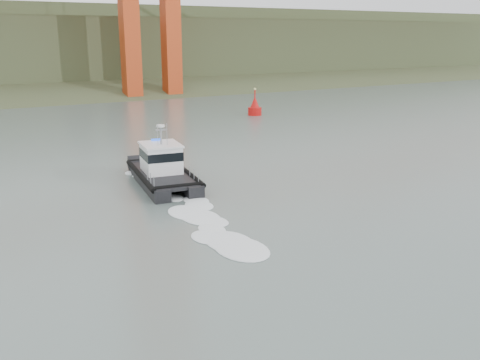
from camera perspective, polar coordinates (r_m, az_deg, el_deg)
The scene contains 3 objects.
ground at distance 28.47m, azimuth 4.45°, elevation -8.53°, with size 400.00×400.00×0.00m, color #4E5C57.
patrol_boat at distance 42.67m, azimuth -8.28°, elevation 1.20°, with size 5.08×10.48×4.88m.
nav_buoy at distance 79.31m, azimuth 1.59°, elevation 7.73°, with size 2.02×2.02×4.20m.
Camera 1 is at (-14.93, -21.36, 11.45)m, focal length 40.00 mm.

